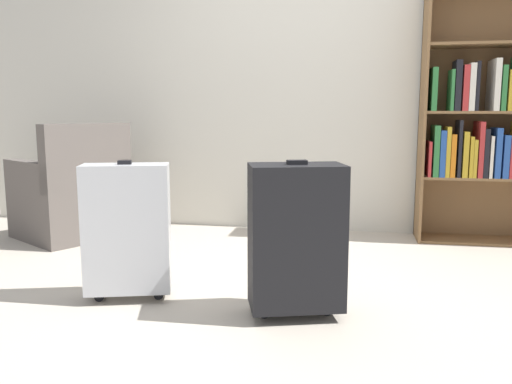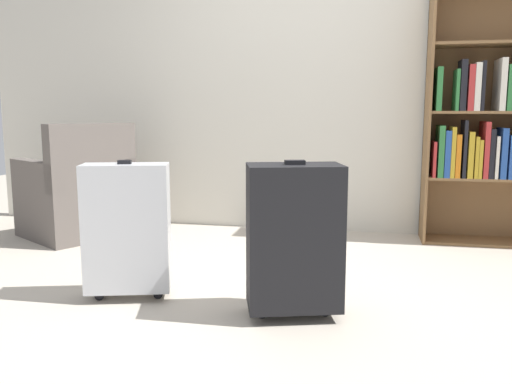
{
  "view_description": "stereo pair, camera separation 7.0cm",
  "coord_description": "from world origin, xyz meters",
  "px_view_note": "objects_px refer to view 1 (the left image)",
  "views": [
    {
      "loc": [
        0.33,
        -2.72,
        0.99
      ],
      "look_at": [
        -0.19,
        0.11,
        0.55
      ],
      "focal_mm": 37.12,
      "sensor_mm": 36.0,
      "label": 1
    },
    {
      "loc": [
        0.4,
        -2.71,
        0.99
      ],
      "look_at": [
        -0.19,
        0.11,
        0.55
      ],
      "focal_mm": 37.12,
      "sensor_mm": 36.0,
      "label": 2
    }
  ],
  "objects_px": {
    "armchair": "(72,198)",
    "mug": "(143,235)",
    "suitcase_black": "(296,237)",
    "suitcase_silver": "(127,229)",
    "bookshelf": "(498,120)"
  },
  "relations": [
    {
      "from": "suitcase_black",
      "to": "mug",
      "type": "bearing_deg",
      "value": 135.72
    },
    {
      "from": "bookshelf",
      "to": "suitcase_silver",
      "type": "relative_size",
      "value": 2.62
    },
    {
      "from": "mug",
      "to": "suitcase_black",
      "type": "distance_m",
      "value": 1.88
    },
    {
      "from": "armchair",
      "to": "mug",
      "type": "distance_m",
      "value": 0.65
    },
    {
      "from": "suitcase_black",
      "to": "armchair",
      "type": "bearing_deg",
      "value": 145.51
    },
    {
      "from": "suitcase_silver",
      "to": "suitcase_black",
      "type": "height_order",
      "value": "suitcase_black"
    },
    {
      "from": "bookshelf",
      "to": "mug",
      "type": "xyz_separation_m",
      "value": [
        -2.63,
        -0.46,
        -0.88
      ]
    },
    {
      "from": "bookshelf",
      "to": "armchair",
      "type": "xyz_separation_m",
      "value": [
        -3.22,
        -0.44,
        -0.61
      ]
    },
    {
      "from": "bookshelf",
      "to": "suitcase_black",
      "type": "xyz_separation_m",
      "value": [
        -1.31,
        -1.75,
        -0.53
      ]
    },
    {
      "from": "armchair",
      "to": "suitcase_black",
      "type": "height_order",
      "value": "armchair"
    },
    {
      "from": "bookshelf",
      "to": "suitcase_silver",
      "type": "xyz_separation_m",
      "value": [
        -2.2,
        -1.69,
        -0.54
      ]
    },
    {
      "from": "armchair",
      "to": "mug",
      "type": "relative_size",
      "value": 8.02
    },
    {
      "from": "mug",
      "to": "suitcase_silver",
      "type": "relative_size",
      "value": 0.16
    },
    {
      "from": "suitcase_black",
      "to": "suitcase_silver",
      "type": "bearing_deg",
      "value": 175.91
    },
    {
      "from": "bookshelf",
      "to": "armchair",
      "type": "height_order",
      "value": "bookshelf"
    }
  ]
}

